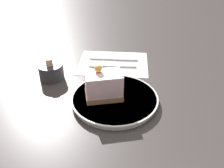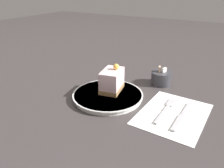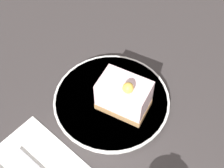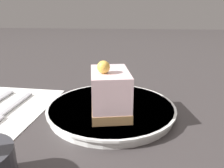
% 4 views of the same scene
% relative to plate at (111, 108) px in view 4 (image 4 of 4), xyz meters
% --- Properties ---
extents(ground_plane, '(4.00, 4.00, 0.00)m').
position_rel_plate_xyz_m(ground_plane, '(0.03, -0.01, -0.01)').
color(ground_plane, '#383333').
extents(plate, '(0.25, 0.25, 0.02)m').
position_rel_plate_xyz_m(plate, '(0.00, 0.00, 0.00)').
color(plate, silver).
rests_on(plate, ground_plane).
extents(cake_slice, '(0.08, 0.11, 0.10)m').
position_rel_plate_xyz_m(cake_slice, '(-0.00, 0.03, 0.05)').
color(cake_slice, '#9E7547').
rests_on(cake_slice, plate).
extents(fork, '(0.02, 0.17, 0.00)m').
position_rel_plate_xyz_m(fork, '(0.20, 0.03, -0.00)').
color(fork, '#B2B2B7').
rests_on(fork, napkin).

